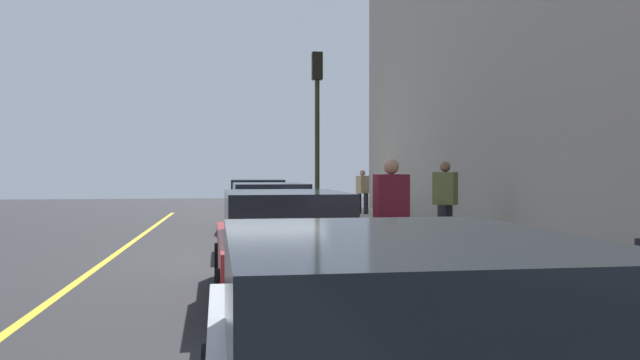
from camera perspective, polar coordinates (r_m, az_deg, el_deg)
ground_plane at (r=14.14m, az=-4.74°, el=-6.47°), size 56.00×56.00×0.00m
sidewalk at (r=14.68m, az=8.31°, el=-5.91°), size 28.00×4.60×0.15m
lane_stripe_centre at (r=14.34m, az=-17.70°, el=-6.39°), size 28.00×0.14×0.01m
parked_car_red at (r=9.22m, az=-3.22°, el=-5.67°), size 4.49×2.01×1.51m
parked_car_navy at (r=14.83m, az=-4.44°, el=-3.19°), size 4.34×1.97×1.51m
parked_car_charcoal at (r=20.64m, az=-5.45°, el=-2.04°), size 4.65×2.00×1.51m
pedestrian_blue_coat at (r=18.96m, az=6.25°, el=-1.29°), size 0.53×0.56×1.77m
pedestrian_burgundy_coat at (r=10.03m, az=6.24°, el=-3.03°), size 0.60×0.52×1.83m
pedestrian_olive_coat at (r=15.11m, az=10.87°, el=-1.68°), size 0.56×0.59×1.85m
pedestrian_tan_coat at (r=24.72m, az=3.74°, el=-0.92°), size 0.48×0.53×1.65m
traffic_light_pole at (r=16.79m, az=-0.25°, el=5.92°), size 0.35×0.26×4.67m
rolling_suitcase at (r=9.55m, az=6.20°, el=-7.48°), size 0.34×0.22×0.90m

